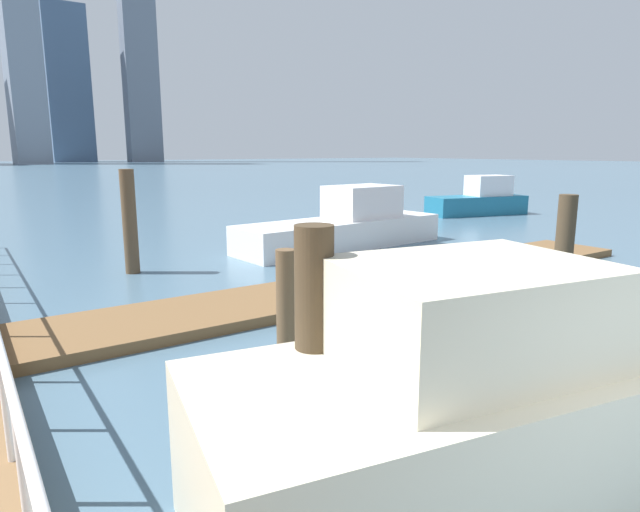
# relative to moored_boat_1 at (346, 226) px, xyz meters

# --- Properties ---
(ground_plane) EXTENTS (300.00, 300.00, 0.00)m
(ground_plane) POSITION_rel_moored_boat_1_xyz_m (-6.40, 7.07, -0.62)
(ground_plane) COLOR slate
(floating_dock) EXTENTS (15.06, 2.00, 0.18)m
(floating_dock) POSITION_rel_moored_boat_1_xyz_m (-2.37, -4.37, -0.53)
(floating_dock) COLOR brown
(floating_dock) RESTS_ON ground_plane
(dock_piling_1) EXTENTS (0.32, 0.32, 2.29)m
(dock_piling_1) POSITION_rel_moored_boat_1_xyz_m (-7.38, -9.38, 0.52)
(dock_piling_1) COLOR #473826
(dock_piling_1) RESTS_ON ground_plane
(dock_piling_2) EXTENTS (0.35, 0.35, 2.05)m
(dock_piling_2) POSITION_rel_moored_boat_1_xyz_m (-0.05, -7.09, 0.40)
(dock_piling_2) COLOR #473826
(dock_piling_2) RESTS_ON ground_plane
(dock_piling_3) EXTENTS (0.26, 0.26, 1.62)m
(dock_piling_3) POSITION_rel_moored_boat_1_xyz_m (-6.28, -7.06, 0.19)
(dock_piling_3) COLOR brown
(dock_piling_3) RESTS_ON ground_plane
(dock_piling_5) EXTENTS (0.33, 0.33, 2.45)m
(dock_piling_5) POSITION_rel_moored_boat_1_xyz_m (-6.39, -0.06, 0.60)
(dock_piling_5) COLOR brown
(dock_piling_5) RESTS_ON ground_plane
(moored_boat_1) EXTENTS (6.90, 2.41, 1.81)m
(moored_boat_1) POSITION_rel_moored_boat_1_xyz_m (0.00, 0.00, 0.00)
(moored_boat_1) COLOR white
(moored_boat_1) RESTS_ON ground_plane
(moored_boat_2) EXTENTS (4.80, 2.48, 1.76)m
(moored_boat_2) POSITION_rel_moored_boat_1_xyz_m (10.05, 3.27, 0.02)
(moored_boat_2) COLOR #1E6B8C
(moored_boat_2) RESTS_ON ground_plane
(moored_boat_3) EXTENTS (5.16, 2.72, 2.04)m
(moored_boat_3) POSITION_rel_moored_boat_1_xyz_m (-6.30, -10.33, 0.18)
(moored_boat_3) COLOR beige
(moored_boat_3) RESTS_ON ground_plane
(skyline_tower_3) EXTENTS (6.75, 12.23, 60.80)m
(skyline_tower_3) POSITION_rel_moored_boat_1_xyz_m (5.17, 121.86, 29.78)
(skyline_tower_3) COLOR gray
(skyline_tower_3) RESTS_ON ground_plane
(skyline_tower_4) EXTENTS (10.16, 11.01, 37.83)m
(skyline_tower_4) POSITION_rel_moored_boat_1_xyz_m (16.50, 139.59, 18.29)
(skyline_tower_4) COLOR slate
(skyline_tower_4) RESTS_ON ground_plane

